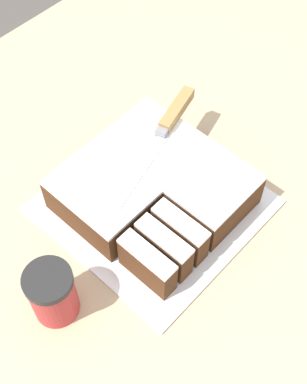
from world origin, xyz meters
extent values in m
plane|color=#4C4742|center=(0.00, 0.00, 0.00)|extent=(8.00, 8.00, 0.00)
cube|color=tan|center=(0.00, 0.00, 0.45)|extent=(1.40, 1.10, 0.90)
cube|color=silver|center=(-0.04, -0.03, 0.91)|extent=(0.34, 0.35, 0.01)
cube|color=#472814|center=(-0.04, 0.03, 0.94)|extent=(0.27, 0.17, 0.07)
cube|color=white|center=(-0.04, 0.03, 0.98)|extent=(0.27, 0.17, 0.01)
cube|color=#472814|center=(0.02, -0.11, 0.94)|extent=(0.14, 0.11, 0.07)
cube|color=white|center=(0.02, -0.11, 0.98)|extent=(0.14, 0.11, 0.01)
cube|color=#472814|center=(-0.15, -0.12, 0.94)|extent=(0.03, 0.10, 0.07)
cube|color=white|center=(-0.15, -0.12, 0.98)|extent=(0.03, 0.10, 0.01)
cube|color=#472814|center=(-0.11, -0.12, 0.94)|extent=(0.03, 0.10, 0.07)
cube|color=white|center=(-0.11, -0.12, 0.98)|extent=(0.03, 0.10, 0.01)
cube|color=#472814|center=(-0.07, -0.12, 0.94)|extent=(0.03, 0.10, 0.07)
cube|color=white|center=(-0.07, -0.12, 0.98)|extent=(0.03, 0.10, 0.01)
cube|color=silver|center=(-0.04, 0.00, 0.99)|extent=(0.18, 0.06, 0.00)
cube|color=slate|center=(0.04, 0.03, 0.99)|extent=(0.02, 0.02, 0.02)
cube|color=olive|center=(0.10, 0.04, 1.00)|extent=(0.11, 0.05, 0.02)
cylinder|color=#B23333|center=(-0.29, -0.05, 0.95)|extent=(0.07, 0.07, 0.10)
cylinder|color=black|center=(-0.29, -0.05, 1.01)|extent=(0.08, 0.08, 0.01)
camera|label=1|loc=(-0.43, -0.39, 1.72)|focal=50.00mm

